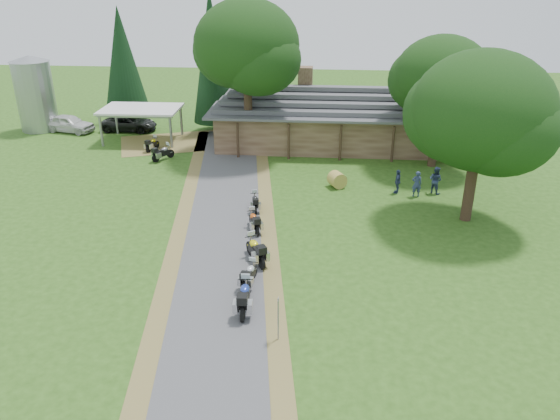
# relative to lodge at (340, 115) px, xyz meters

# --- Properties ---
(ground) EXTENTS (120.00, 120.00, 0.00)m
(ground) POSITION_rel_lodge_xyz_m (-6.00, -24.00, -2.45)
(ground) COLOR #2B4F16
(ground) RESTS_ON ground
(driveway) EXTENTS (51.95, 51.95, 0.00)m
(driveway) POSITION_rel_lodge_xyz_m (-6.50, -20.00, -2.45)
(driveway) COLOR #404042
(driveway) RESTS_ON ground
(lodge) EXTENTS (21.40, 9.40, 4.90)m
(lodge) POSITION_rel_lodge_xyz_m (0.00, 0.00, 0.00)
(lodge) COLOR brown
(lodge) RESTS_ON ground
(silo) EXTENTS (3.35, 3.35, 6.70)m
(silo) POSITION_rel_lodge_xyz_m (-27.41, 1.98, 0.90)
(silo) COLOR gray
(silo) RESTS_ON ground
(carport) EXTENTS (6.63, 4.48, 2.84)m
(carport) POSITION_rel_lodge_xyz_m (-16.89, -0.55, -1.03)
(carport) COLOR silver
(carport) RESTS_ON ground
(car_white_sedan) EXTENTS (3.83, 6.34, 1.97)m
(car_white_sedan) POSITION_rel_lodge_xyz_m (-24.41, 1.46, -1.46)
(car_white_sedan) COLOR silver
(car_white_sedan) RESTS_ON ground
(car_dark_suv) EXTENTS (2.36, 5.42, 2.06)m
(car_dark_suv) POSITION_rel_lodge_xyz_m (-19.10, 2.25, -1.42)
(car_dark_suv) COLOR black
(car_dark_suv) RESTS_ON ground
(motorcycle_row_a) EXTENTS (0.77, 2.15, 1.45)m
(motorcycle_row_a) POSITION_rel_lodge_xyz_m (-4.55, -25.16, -1.72)
(motorcycle_row_a) COLOR #243896
(motorcycle_row_a) RESTS_ON ground
(motorcycle_row_b) EXTENTS (0.89, 1.83, 1.20)m
(motorcycle_row_b) POSITION_rel_lodge_xyz_m (-4.61, -23.10, -1.85)
(motorcycle_row_b) COLOR #B6B9BE
(motorcycle_row_b) RESTS_ON ground
(motorcycle_row_c) EXTENTS (1.60, 2.18, 1.44)m
(motorcycle_row_c) POSITION_rel_lodge_xyz_m (-4.60, -20.83, -1.73)
(motorcycle_row_c) COLOR yellow
(motorcycle_row_c) RESTS_ON ground
(motorcycle_row_d) EXTENTS (1.20, 1.93, 1.26)m
(motorcycle_row_d) POSITION_rel_lodge_xyz_m (-5.12, -17.29, -1.82)
(motorcycle_row_d) COLOR #BA4D15
(motorcycle_row_d) RESTS_ON ground
(motorcycle_row_e) EXTENTS (0.85, 1.74, 1.14)m
(motorcycle_row_e) POSITION_rel_lodge_xyz_m (-5.42, -14.43, -1.88)
(motorcycle_row_e) COLOR black
(motorcycle_row_e) RESTS_ON ground
(motorcycle_carport_a) EXTENTS (0.96, 1.77, 1.16)m
(motorcycle_carport_a) POSITION_rel_lodge_xyz_m (-15.30, -3.20, -1.87)
(motorcycle_carport_a) COLOR #C3BC06
(motorcycle_carport_a) RESTS_ON ground
(motorcycle_carport_b) EXTENTS (1.58, 1.88, 1.28)m
(motorcycle_carport_b) POSITION_rel_lodge_xyz_m (-13.75, -5.54, -1.81)
(motorcycle_carport_b) COLOR slate
(motorcycle_carport_b) RESTS_ON ground
(person_a) EXTENTS (0.59, 0.43, 2.06)m
(person_a) POSITION_rel_lodge_xyz_m (4.86, -11.38, -1.42)
(person_a) COLOR navy
(person_a) RESTS_ON ground
(person_b) EXTENTS (0.76, 0.74, 2.17)m
(person_b) POSITION_rel_lodge_xyz_m (6.18, -10.70, -1.36)
(person_b) COLOR navy
(person_b) RESTS_ON ground
(person_c) EXTENTS (0.55, 0.64, 1.91)m
(person_c) POSITION_rel_lodge_xyz_m (3.69, -10.86, -1.49)
(person_c) COLOR navy
(person_c) RESTS_ON ground
(hay_bale) EXTENTS (1.41, 1.36, 1.08)m
(hay_bale) POSITION_rel_lodge_xyz_m (-0.30, -10.16, -1.91)
(hay_bale) COLOR #A7913D
(hay_bale) RESTS_ON ground
(sign_post) EXTENTS (0.36, 0.06, 1.98)m
(sign_post) POSITION_rel_lodge_xyz_m (-2.89, -27.15, -1.46)
(sign_post) COLOR gray
(sign_post) RESTS_ON ground
(oak_lodge_left) EXTENTS (7.96, 7.96, 13.68)m
(oak_lodge_left) POSITION_rel_lodge_xyz_m (-7.31, -3.16, 4.39)
(oak_lodge_left) COLOR black
(oak_lodge_left) RESTS_ON ground
(oak_lodge_right) EXTENTS (6.82, 6.82, 10.84)m
(oak_lodge_right) POSITION_rel_lodge_xyz_m (6.92, -5.21, 2.97)
(oak_lodge_right) COLOR black
(oak_lodge_right) RESTS_ON ground
(oak_driveway) EXTENTS (7.84, 7.84, 10.69)m
(oak_driveway) POSITION_rel_lodge_xyz_m (7.32, -14.77, 2.90)
(oak_driveway) COLOR black
(oak_driveway) RESTS_ON ground
(cedar_near) EXTENTS (3.79, 3.79, 12.24)m
(cedar_near) POSITION_rel_lodge_xyz_m (-11.19, 2.71, 3.67)
(cedar_near) COLOR black
(cedar_near) RESTS_ON ground
(cedar_far) EXTENTS (4.14, 4.14, 10.64)m
(cedar_far) POSITION_rel_lodge_xyz_m (-20.43, 6.01, 2.87)
(cedar_far) COLOR black
(cedar_far) RESTS_ON ground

